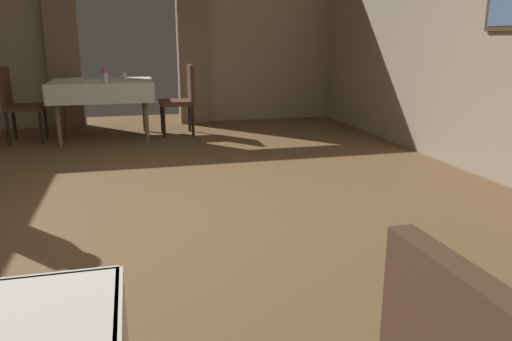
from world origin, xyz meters
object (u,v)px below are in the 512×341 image
chair_mid_left (17,101)px  plate_mid_b (75,78)px  chair_mid_right (182,96)px  dining_table_mid (102,87)px  flower_vase_mid (105,74)px  glass_mid_d (124,75)px  plate_mid_c (91,80)px

chair_mid_left → plate_mid_b: (0.67, 0.37, 0.24)m
chair_mid_left → chair_mid_right: 2.04m
chair_mid_left → plate_mid_b: bearing=29.3°
dining_table_mid → flower_vase_mid: (0.06, -0.30, 0.19)m
glass_mid_d → flower_vase_mid: bearing=-110.1°
flower_vase_mid → plate_mid_c: 0.31m
dining_table_mid → plate_mid_b: size_ratio=5.69×
flower_vase_mid → dining_table_mid: bearing=102.4°
chair_mid_right → flower_vase_mid: (-0.96, -0.32, 0.33)m
dining_table_mid → glass_mid_d: bearing=45.4°
dining_table_mid → plate_mid_b: (-0.35, 0.37, 0.10)m
chair_mid_left → glass_mid_d: (1.29, 0.29, 0.28)m
chair_mid_right → flower_vase_mid: chair_mid_right is taller
plate_mid_b → glass_mid_d: 0.64m
plate_mid_c → chair_mid_right: bearing=4.5°
chair_mid_left → glass_mid_d: chair_mid_left is taller
dining_table_mid → flower_vase_mid: bearing=-77.6°
dining_table_mid → chair_mid_left: 1.03m
plate_mid_c → plate_mid_b: bearing=117.6°
plate_mid_b → plate_mid_c: (0.23, -0.43, 0.00)m
plate_mid_b → chair_mid_left: bearing=-150.7°
chair_mid_right → chair_mid_left: bearing=-179.1°
chair_mid_left → chair_mid_right: same height
glass_mid_d → dining_table_mid: bearing=-134.6°
chair_mid_right → dining_table_mid: bearing=-178.6°
chair_mid_right → plate_mid_b: size_ratio=4.16×
chair_mid_right → plate_mid_c: bearing=-175.5°
flower_vase_mid → plate_mid_b: size_ratio=0.80×
flower_vase_mid → glass_mid_d: flower_vase_mid is taller
dining_table_mid → glass_mid_d: size_ratio=14.98×
chair_mid_right → plate_mid_c: size_ratio=4.14×
glass_mid_d → plate_mid_c: bearing=-139.5°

